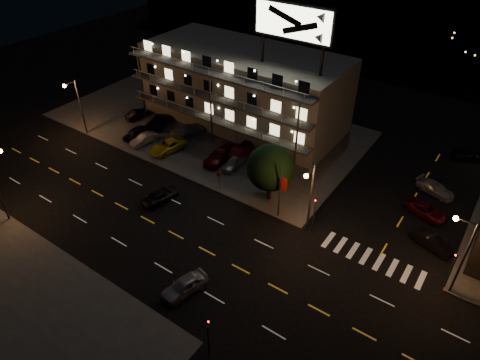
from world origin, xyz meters
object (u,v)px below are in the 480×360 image
Objects in this scene: lot_car_7 at (188,130)px; side_car_0 at (432,242)px; lot_car_2 at (168,146)px; road_car_east at (184,286)px; tree at (270,169)px; road_car_west at (161,195)px; lot_car_4 at (233,163)px.

lot_car_7 reaches higher than side_car_0.
side_car_0 is (33.54, -2.99, -0.24)m from lot_car_7.
lot_car_2 is 1.17× the size of road_car_east.
tree is at bearing 7.04° from lot_car_2.
tree is 1.29× the size of lot_car_7.
lot_car_7 is 1.18× the size of road_car_west.
side_car_0 is 28.50m from road_car_west.
lot_car_2 is 4.70m from lot_car_7.
lot_car_2 is 1.27× the size of side_car_0.
road_car_east is (0.84, -15.22, -3.38)m from tree.
road_car_west is (-10.64, 8.24, -0.13)m from road_car_east.
lot_car_4 is at bearing 158.32° from tree.
tree is 17.77m from lot_car_7.
lot_car_4 is 0.92× the size of side_car_0.
side_car_0 is at bearing -150.57° from road_car_west.
lot_car_2 reaches higher than lot_car_4.
lot_car_2 reaches higher than side_car_0.
tree is 16.36m from lot_car_2.
lot_car_4 reaches higher than road_car_west.
lot_car_7 reaches higher than lot_car_4.
lot_car_7 is at bearing -52.42° from road_car_west.
side_car_0 reaches higher than road_car_west.
lot_car_7 is 1.20× the size of road_car_east.
tree is 15.62m from road_car_east.
lot_car_7 is (-0.53, 4.67, 0.05)m from lot_car_2.
lot_car_2 is 23.39m from road_car_east.
lot_car_2 is at bearing 112.96° from lot_car_7.
road_car_west is (-3.00, -9.69, -0.17)m from lot_car_4.
lot_car_2 reaches higher than road_car_east.
lot_car_7 is 33.67m from side_car_0.
lot_car_2 is at bearing 111.32° from side_car_0.
lot_car_2 is (-16.00, 1.01, -3.27)m from tree.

